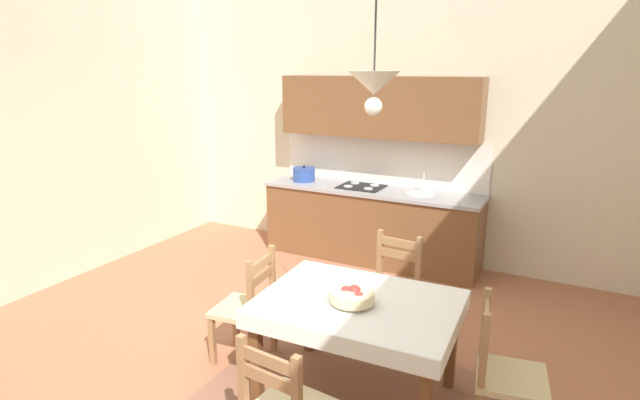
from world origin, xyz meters
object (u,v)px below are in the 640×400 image
at_px(pendant_lamp, 374,85).
at_px(dining_chair_window_side, 505,375).
at_px(kitchen_cabinetry, 372,191).
at_px(fruit_bowl, 352,296).
at_px(dining_chair_kitchen_side, 391,292).
at_px(dining_table, 358,317).
at_px(dining_chair_tv_side, 247,308).

bearing_deg(pendant_lamp, dining_chair_window_side, 4.25).
relative_size(kitchen_cabinetry, fruit_bowl, 8.80).
relative_size(dining_chair_kitchen_side, pendant_lamp, 1.16).
bearing_deg(pendant_lamp, fruit_bowl, -148.61).
distance_m(dining_chair_kitchen_side, pendant_lamp, 1.96).
bearing_deg(dining_chair_window_side, pendant_lamp, -175.75).
bearing_deg(dining_table, dining_chair_tv_side, 177.62).
bearing_deg(fruit_bowl, kitchen_cabinetry, 109.17).
xyz_separation_m(kitchen_cabinetry, dining_chair_kitchen_side, (0.87, -1.71, -0.41)).
distance_m(dining_table, dining_chair_window_side, 0.99).
distance_m(dining_chair_tv_side, fruit_bowl, 1.03).
bearing_deg(dining_chair_kitchen_side, kitchen_cabinetry, 117.00).
distance_m(kitchen_cabinetry, dining_chair_kitchen_side, 1.97).
distance_m(fruit_bowl, pendant_lamp, 1.39).
bearing_deg(dining_table, pendant_lamp, -10.75).
distance_m(dining_table, pendant_lamp, 1.57).
bearing_deg(fruit_bowl, dining_chair_window_side, 7.06).
xyz_separation_m(dining_table, fruit_bowl, (-0.01, -0.07, 0.18)).
bearing_deg(dining_table, kitchen_cabinetry, 109.95).
xyz_separation_m(fruit_bowl, pendant_lamp, (0.09, 0.06, 1.38)).
bearing_deg(dining_chair_tv_side, dining_table, -2.38).
xyz_separation_m(dining_chair_kitchen_side, pendant_lamp, (0.14, -0.87, 1.75)).
bearing_deg(dining_chair_kitchen_side, fruit_bowl, -87.27).
relative_size(dining_chair_window_side, dining_chair_tv_side, 1.00).
height_order(dining_chair_tv_side, fruit_bowl, dining_chair_tv_side).
height_order(dining_chair_tv_side, dining_chair_kitchen_side, same).
relative_size(dining_chair_window_side, pendant_lamp, 1.16).
bearing_deg(dining_chair_kitchen_side, dining_chair_window_side, -37.81).
distance_m(kitchen_cabinetry, pendant_lamp, 3.08).
bearing_deg(kitchen_cabinetry, dining_chair_kitchen_side, -63.00).
bearing_deg(dining_chair_kitchen_side, pendant_lamp, -81.13).
distance_m(kitchen_cabinetry, dining_table, 2.74).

